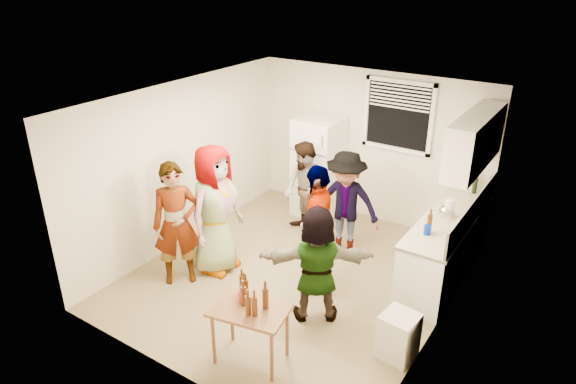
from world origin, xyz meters
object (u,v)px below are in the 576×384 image
Objects in this scene: guest_stripe at (182,279)px; guest_back_left at (304,234)px; guest_back_right at (343,251)px; guest_black at (316,286)px; refrigerator at (318,167)px; trash_bin at (398,337)px; guest_orange at (315,316)px; wine_bottle at (474,193)px; beer_bottle_table at (266,308)px; beer_bottle_counter at (428,232)px; serving_table at (252,359)px; guest_grey at (219,267)px; kettle at (446,217)px; red_cup at (243,300)px; blue_cup at (427,234)px.

guest_stripe is 2.15m from guest_back_left.
guest_back_right is (0.78, -0.13, 0.00)m from guest_back_left.
guest_stripe is 1.85m from guest_black.
refrigerator reaches higher than guest_back_right.
trash_bin is 1.14m from guest_orange.
guest_back_left is at bearing -88.18° from guest_orange.
wine_bottle reaches higher than beer_bottle_table.
wine_bottle reaches higher than guest_orange.
wine_bottle reaches higher than beer_bottle_counter.
refrigerator is 2.09× the size of serving_table.
serving_table is 1.94m from guest_grey.
wine_bottle is at bearing 91.04° from trash_bin.
guest_stripe is 1.07× the size of guest_back_right.
refrigerator is at bearing 125.58° from guest_back_right.
beer_bottle_table is (-1.03, -2.69, -0.21)m from kettle.
refrigerator is at bearing 133.71° from guest_back_left.
guest_grey reaches higher than guest_back_left.
wine_bottle reaches higher than red_cup.
kettle is 3.69m from guest_stripe.
kettle is 2.19m from guest_orange.
guest_back_left is at bearing 107.97° from red_cup.
guest_back_right is at bearing 166.04° from beer_bottle_counter.
refrigerator reaches higher than guest_stripe.
blue_cup is 2.49m from red_cup.
red_cup is at bearing -120.69° from blue_cup.
beer_bottle_counter reaches higher than red_cup.
guest_back_right is 0.91× the size of guest_black.
beer_bottle_counter reaches higher than guest_stripe.
guest_grey reaches higher than guest_stripe.
blue_cup is at bearing -71.12° from guest_grey.
kettle is 0.16× the size of guest_orange.
guest_orange is at bearing -26.16° from guest_back_left.
kettle is (2.40, -0.73, 0.05)m from refrigerator.
kettle reaches higher than beer_bottle_table.
guest_back_left is (-2.28, -1.06, -0.90)m from wine_bottle.
kettle is 2.89m from beer_bottle_table.
wine_bottle is 3.90m from guest_grey.
beer_bottle_table is (-0.98, -2.10, -0.21)m from blue_cup.
serving_table reaches higher than guest_grey.
beer_bottle_table reaches higher than guest_back_left.
guest_back_right is (-0.09, 2.53, -0.69)m from red_cup.
blue_cup is 0.23× the size of trash_bin.
refrigerator reaches higher than guest_back_left.
kettle reaches higher than guest_back_left.
kettle is 0.96× the size of beer_bottle_table.
serving_table is at bearing -26.36° from guest_black.
beer_bottle_table is 2.95m from guest_back_left.
red_cup is (-1.47, -0.87, 0.44)m from trash_bin.
guest_orange is (-0.91, -1.22, -0.90)m from beer_bottle_counter.
serving_table is 0.70m from red_cup.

